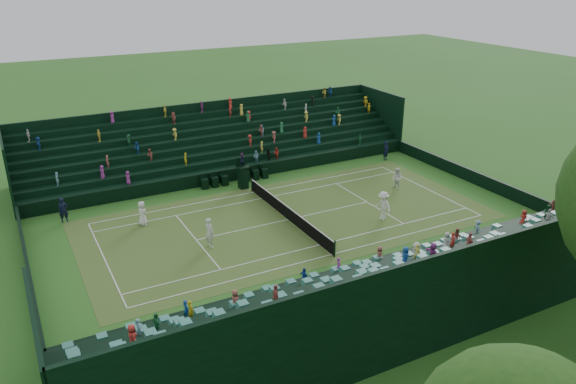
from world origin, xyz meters
name	(u,v)px	position (x,y,z in m)	size (l,w,h in m)	color
ground	(288,220)	(0.00, 0.00, 0.00)	(160.00, 160.00, 0.00)	#306820
court_surface	(288,220)	(0.00, 0.00, 0.01)	(12.97, 26.77, 0.01)	#337627
perimeter_wall_north	(467,174)	(0.00, 15.88, 0.50)	(17.17, 0.20, 1.00)	black
perimeter_wall_south	(28,269)	(0.00, -15.88, 0.50)	(17.17, 0.20, 1.00)	black
perimeter_wall_east	(361,270)	(8.48, 0.00, 0.50)	(0.20, 31.77, 1.00)	black
perimeter_wall_west	(238,174)	(-8.48, 0.00, 0.50)	(0.20, 31.77, 1.00)	black
north_grandstand	(413,290)	(12.66, 0.00, 1.55)	(6.60, 32.00, 4.90)	black
south_grandstand	(218,147)	(-12.66, 0.00, 1.55)	(6.60, 32.00, 4.90)	black
tennis_net	(288,213)	(0.00, 0.00, 0.53)	(11.67, 0.10, 1.06)	black
umpire_chair	(243,174)	(-6.69, -0.33, 1.11)	(0.83, 0.83, 2.61)	black
courtside_chairs	(235,178)	(-7.92, -0.46, 0.43)	(0.52, 5.49, 1.13)	black
player_near_west	(142,213)	(-3.72, -8.72, 0.82)	(0.80, 0.52, 1.64)	white
player_near_east	(209,232)	(1.19, -5.93, 0.94)	(0.69, 0.45, 1.88)	silver
player_far_west	(397,179)	(-1.13, 9.89, 0.81)	(0.79, 0.62, 1.63)	white
player_far_east	(383,206)	(2.86, 5.60, 0.99)	(1.28, 0.74, 1.97)	white
line_judge_north	(386,151)	(-6.99, 13.29, 0.84)	(0.61, 0.40, 1.68)	black
line_judge_south	(63,210)	(-6.55, -13.18, 0.84)	(0.62, 0.40, 1.69)	black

